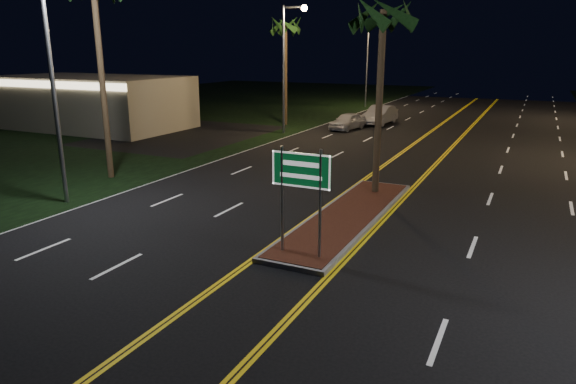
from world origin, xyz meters
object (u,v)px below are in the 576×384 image
Objects in this scene: median_island at (348,216)px; streetlight_left_far at (371,53)px; streetlight_left_near at (57,59)px; car_far at (380,113)px; highway_sign at (301,180)px; commercial_building at (91,102)px; palm_median at (383,15)px; palm_left_far at (285,27)px; streetlight_left_mid at (288,55)px; car_near at (348,120)px.

streetlight_left_far reaches higher than median_island.
streetlight_left_near and streetlight_left_far have the same top height.
streetlight_left_far is 1.68× the size of car_far.
commercial_building is (-26.00, 17.19, -0.40)m from highway_sign.
palm_median is 21.69m from palm_left_far.
palm_median reaches higher than median_island.
streetlight_left_near is at bearing -148.51° from palm_median.
streetlight_left_mid is at bearing 90.00° from streetlight_left_near.
car_near is 0.85× the size of car_far.
streetlight_left_near is 1.00× the size of streetlight_left_far.
palm_left_far is (-12.80, 21.00, 7.66)m from median_island.
car_far is (4.74, -12.31, -4.76)m from streetlight_left_far.
palm_left_far is (-12.80, 17.50, 0.47)m from palm_median.
highway_sign is 29.53m from car_far.
palm_left_far reaches higher than median_island.
palm_left_far reaches higher than palm_median.
palm_left_far is at bearing 126.18° from palm_median.
palm_median is (0.00, 3.50, 7.19)m from median_island.
streetlight_left_far is 17.35m from car_near.
streetlight_left_near is 40.00m from streetlight_left_far.
commercial_building is at bearing -122.65° from streetlight_left_far.
commercial_building is at bearing 153.45° from median_island.
palm_median is at bearing -57.04° from car_near.
streetlight_left_mid reaches higher than median_island.
streetlight_left_mid is 1.08× the size of palm_median.
streetlight_left_mid is at bearing 121.98° from median_island.
streetlight_left_mid is (0.00, 20.00, 0.00)m from streetlight_left_near.
car_far is at bearing 28.09° from palm_left_far.
streetlight_left_mid is 5.01m from palm_left_far.
streetlight_left_mid is (-10.61, 21.20, 3.25)m from highway_sign.
palm_median is at bearing -72.42° from streetlight_left_far.
palm_median is (10.61, -13.50, 1.62)m from streetlight_left_mid.
streetlight_left_mid is 20.00m from streetlight_left_far.
median_island is 1.14× the size of streetlight_left_mid.
palm_left_far reaches higher than highway_sign.
car_far is (4.74, 7.69, -4.76)m from streetlight_left_mid.
palm_median reaches higher than commercial_building.
median_island is 1.16× the size of palm_left_far.
streetlight_left_far is 35.18m from palm_median.
palm_median is (26.00, -9.49, 5.27)m from commercial_building.
streetlight_left_near reaches higher than highway_sign.
car_near is at bearing 109.44° from median_island.
streetlight_left_mid is (-10.61, 17.00, 5.57)m from median_island.
streetlight_left_near is (-10.61, -3.00, 5.57)m from median_island.
median_island is at bearing -60.62° from car_near.
streetlight_left_near is 28.50m from car_far.
streetlight_left_mid is 6.97m from car_near.
car_far is at bearing -68.95° from streetlight_left_far.
streetlight_left_mid is at bearing 116.59° from highway_sign.
streetlight_left_near is at bearing -90.00° from streetlight_left_far.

